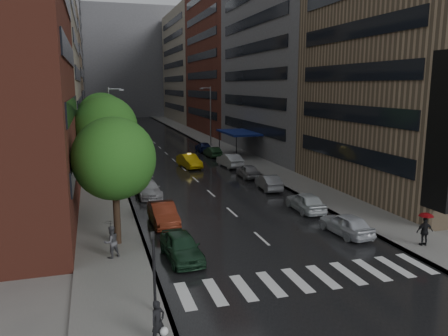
{
  "coord_description": "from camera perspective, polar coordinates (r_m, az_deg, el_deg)",
  "views": [
    {
      "loc": [
        -9.7,
        -20.0,
        9.38
      ],
      "look_at": [
        0.0,
        12.07,
        3.0
      ],
      "focal_mm": 35.0,
      "sensor_mm": 36.0,
      "label": 1
    }
  ],
  "objects": [
    {
      "name": "tree_near",
      "position": [
        25.74,
        -14.16,
        1.17
      ],
      "size": [
        4.8,
        4.8,
        7.65
      ],
      "color": "#382619",
      "rests_on": "ground"
    },
    {
      "name": "ped_red_umbrella",
      "position": [
        28.09,
        24.79,
        -6.9
      ],
      "size": [
        1.05,
        0.82,
        2.01
      ],
      "color": "black",
      "rests_on": "sidewalk_right"
    },
    {
      "name": "taxi",
      "position": [
        50.45,
        -4.56,
        0.92
      ],
      "size": [
        2.33,
        4.85,
        1.53
      ],
      "primitive_type": "imported",
      "rotation": [
        0.0,
        0.0,
        0.16
      ],
      "color": "#DCB00B",
      "rests_on": "ground"
    },
    {
      "name": "awning",
      "position": [
        58.42,
        1.93,
        4.64
      ],
      "size": [
        4.0,
        8.0,
        3.12
      ],
      "color": "navy",
      "rests_on": "sidewalk_right"
    },
    {
      "name": "tree_mid",
      "position": [
        38.52,
        -15.18,
        5.15
      ],
      "size": [
        5.36,
        5.36,
        8.55
      ],
      "color": "#382619",
      "rests_on": "ground"
    },
    {
      "name": "ped_bag_walker",
      "position": [
        16.92,
        -8.56,
        -19.33
      ],
      "size": [
        0.71,
        0.64,
        1.61
      ],
      "color": "black",
      "rests_on": "sidewalk_left"
    },
    {
      "name": "buildings_right",
      "position": [
        80.78,
        1.05,
        14.79
      ],
      "size": [
        8.05,
        109.1,
        36.0
      ],
      "color": "#937A5B",
      "rests_on": "ground"
    },
    {
      "name": "tree_far",
      "position": [
        50.15,
        -15.63,
        6.39
      ],
      "size": [
        5.39,
        5.39,
        8.59
      ],
      "color": "#382619",
      "rests_on": "ground"
    },
    {
      "name": "buildings_left",
      "position": [
        79.25,
        -21.35,
        14.85
      ],
      "size": [
        8.0,
        108.0,
        38.0
      ],
      "color": "maroon",
      "rests_on": "ground"
    },
    {
      "name": "parked_cars_left",
      "position": [
        37.21,
        -9.74,
        -2.84
      ],
      "size": [
        2.13,
        30.39,
        1.51
      ],
      "color": "#183623",
      "rests_on": "ground"
    },
    {
      "name": "traffic_light",
      "position": [
        18.38,
        -9.14,
        -12.26
      ],
      "size": [
        0.18,
        0.15,
        3.45
      ],
      "color": "black",
      "rests_on": "sidewalk_left"
    },
    {
      "name": "sidewalk_left",
      "position": [
        70.62,
        -16.13,
        2.78
      ],
      "size": [
        4.0,
        140.0,
        0.15
      ],
      "primitive_type": "cube",
      "color": "gray",
      "rests_on": "ground"
    },
    {
      "name": "crosswalk",
      "position": [
        22.58,
        11.22,
        -13.95
      ],
      "size": [
        13.15,
        2.8,
        0.01
      ],
      "color": "silver",
      "rests_on": "ground"
    },
    {
      "name": "building_far",
      "position": [
        138.5,
        -13.15,
        13.25
      ],
      "size": [
        40.0,
        14.0,
        32.0
      ],
      "primitive_type": "cube",
      "color": "slate",
      "rests_on": "ground"
    },
    {
      "name": "ground",
      "position": [
        24.13,
        8.52,
        -12.22
      ],
      "size": [
        220.0,
        220.0,
        0.0
      ],
      "primitive_type": "plane",
      "color": "gray",
      "rests_on": "ground"
    },
    {
      "name": "ped_black_umbrella",
      "position": [
        24.58,
        -14.55,
        -8.58
      ],
      "size": [
        1.08,
        1.0,
        2.09
      ],
      "color": "#47474B",
      "rests_on": "sidewalk_left"
    },
    {
      "name": "parked_cars_right",
      "position": [
        45.1,
        3.06,
        -0.32
      ],
      "size": [
        2.1,
        41.33,
        1.55
      ],
      "color": "silver",
      "rests_on": "ground"
    },
    {
      "name": "road",
      "position": [
        71.29,
        -8.88,
        3.1
      ],
      "size": [
        14.0,
        140.0,
        0.01
      ],
      "primitive_type": "cube",
      "color": "black",
      "rests_on": "ground"
    },
    {
      "name": "street_lamp_left",
      "position": [
        50.24,
        -14.57,
        5.31
      ],
      "size": [
        1.74,
        0.22,
        9.0
      ],
      "color": "gray",
      "rests_on": "sidewalk_left"
    },
    {
      "name": "street_lamp_right",
      "position": [
        67.45,
        -1.84,
        6.96
      ],
      "size": [
        1.74,
        0.22,
        9.0
      ],
      "color": "gray",
      "rests_on": "sidewalk_right"
    },
    {
      "name": "sidewalk_right",
      "position": [
        73.05,
        -1.86,
        3.46
      ],
      "size": [
        4.0,
        140.0,
        0.15
      ],
      "primitive_type": "cube",
      "color": "gray",
      "rests_on": "ground"
    }
  ]
}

